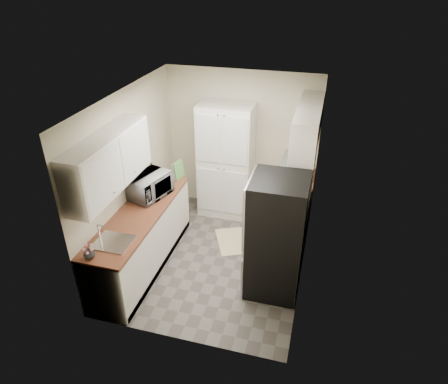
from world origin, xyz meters
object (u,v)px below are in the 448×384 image
at_px(pantry_cabinet, 226,161).
at_px(microwave, 150,186).
at_px(refrigerator, 276,237).
at_px(toaster_oven, 297,171).
at_px(electric_range, 285,227).
at_px(wine_bottle, 152,175).

bearing_deg(pantry_cabinet, microwave, -122.62).
distance_m(pantry_cabinet, refrigerator, 2.07).
relative_size(pantry_cabinet, toaster_oven, 4.98).
height_order(pantry_cabinet, electric_range, pantry_cabinet).
relative_size(electric_range, refrigerator, 0.66).
bearing_deg(microwave, pantry_cabinet, -15.88).
height_order(pantry_cabinet, toaster_oven, pantry_cabinet).
relative_size(electric_range, toaster_oven, 2.82).
bearing_deg(toaster_oven, pantry_cabinet, 155.28).
height_order(microwave, wine_bottle, microwave).
distance_m(electric_range, wine_bottle, 2.20).
distance_m(refrigerator, wine_bottle, 2.23).
height_order(refrigerator, microwave, refrigerator).
bearing_deg(wine_bottle, toaster_oven, 20.81).
bearing_deg(refrigerator, toaster_oven, 87.27).
xyz_separation_m(pantry_cabinet, refrigerator, (1.14, -1.73, -0.15)).
bearing_deg(electric_range, toaster_oven, 87.03).
bearing_deg(microwave, toaster_oven, -43.53).
distance_m(pantry_cabinet, wine_bottle, 1.33).
bearing_deg(microwave, refrigerator, -86.02).
xyz_separation_m(pantry_cabinet, toaster_oven, (1.22, -0.12, 0.04)).
height_order(electric_range, refrigerator, refrigerator).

